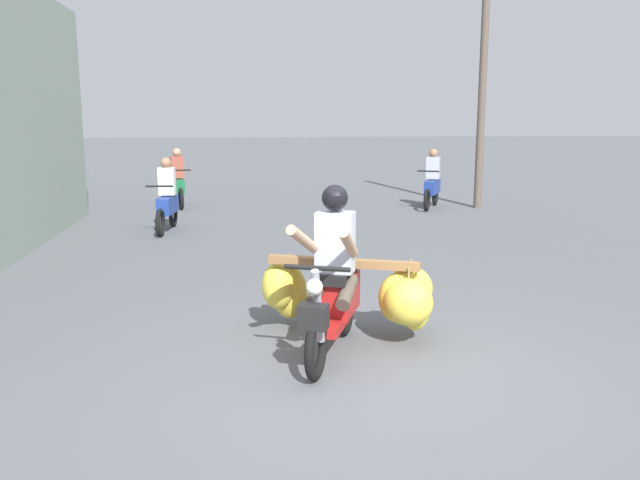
% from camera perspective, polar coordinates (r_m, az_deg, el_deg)
% --- Properties ---
extents(ground_plane, '(120.00, 120.00, 0.00)m').
position_cam_1_polar(ground_plane, '(5.78, 4.50, -11.73)').
color(ground_plane, '#56595E').
extents(motorbike_main_loaded, '(1.83, 1.96, 1.58)m').
position_cam_1_polar(motorbike_main_loaded, '(6.46, 3.12, -4.31)').
color(motorbike_main_loaded, black).
rests_on(motorbike_main_loaded, ground).
extents(motorbike_distant_ahead_left, '(0.56, 1.61, 1.40)m').
position_cam_1_polar(motorbike_distant_ahead_left, '(16.48, -12.03, 4.79)').
color(motorbike_distant_ahead_left, black).
rests_on(motorbike_distant_ahead_left, ground).
extents(motorbike_distant_ahead_right, '(0.50, 1.62, 1.40)m').
position_cam_1_polar(motorbike_distant_ahead_right, '(13.02, -12.93, 3.23)').
color(motorbike_distant_ahead_right, black).
rests_on(motorbike_distant_ahead_right, ground).
extents(motorbike_distant_far_ahead, '(0.84, 1.49, 1.40)m').
position_cam_1_polar(motorbike_distant_far_ahead, '(16.08, 9.57, 4.73)').
color(motorbike_distant_far_ahead, black).
rests_on(motorbike_distant_far_ahead, ground).
extents(utility_pole, '(0.18, 0.18, 5.92)m').
position_cam_1_polar(utility_pole, '(16.27, 13.73, 13.09)').
color(utility_pole, brown).
rests_on(utility_pole, ground).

